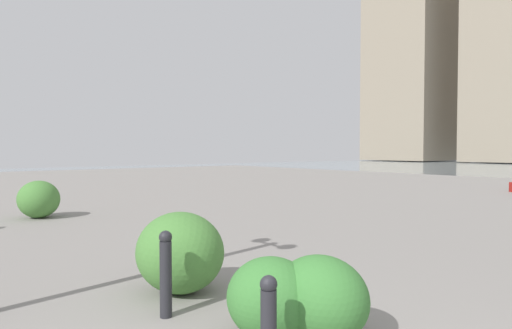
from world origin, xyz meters
The scene contains 7 objects.
building_highrise centered at (38.23, -63.29, 15.17)m, with size 11.16×14.00×32.41m.
bollard_near centered at (0.91, -0.76, 0.39)m, with size 0.13×0.13×0.75m.
bollard_mid centered at (2.42, -0.70, 0.45)m, with size 0.13×0.13×0.86m.
shrub_low centered at (1.08, -1.49, 0.37)m, with size 0.88×0.79×0.74m.
shrub_round centered at (1.37, -1.19, 0.36)m, with size 0.85×0.76×0.72m.
shrub_wide centered at (10.12, -1.25, 0.45)m, with size 1.07×0.96×0.91m.
shrub_tall centered at (3.01, -1.19, 0.47)m, with size 1.10×0.99×0.93m.
Camera 1 is at (-1.53, 1.31, 1.66)m, focal length 31.11 mm.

